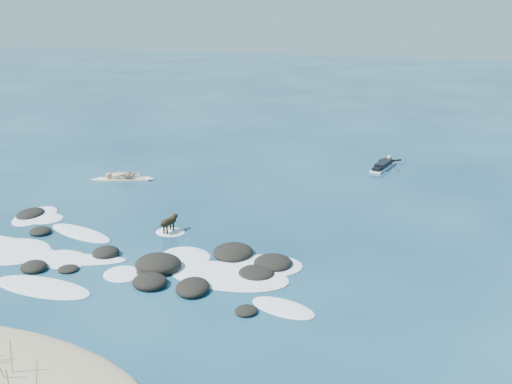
% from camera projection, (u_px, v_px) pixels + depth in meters
% --- Properties ---
extents(ground, '(160.00, 160.00, 0.00)m').
position_uv_depth(ground, '(161.00, 245.00, 19.45)').
color(ground, '#0A2642').
rests_on(ground, ground).
extents(reef_rocks, '(11.63, 6.69, 0.59)m').
position_uv_depth(reef_rocks, '(156.00, 261.00, 17.95)').
color(reef_rocks, black).
rests_on(reef_rocks, ground).
extents(breaking_foam, '(13.16, 6.49, 0.12)m').
position_uv_depth(breaking_foam, '(110.00, 256.00, 18.51)').
color(breaking_foam, white).
rests_on(breaking_foam, ground).
extents(standing_surfer_rig, '(2.81, 1.46, 1.68)m').
position_uv_depth(standing_surfer_rig, '(122.00, 166.00, 26.47)').
color(standing_surfer_rig, '#F5E6C4').
rests_on(standing_surfer_rig, ground).
extents(paddling_surfer_rig, '(1.26, 2.73, 0.47)m').
position_uv_depth(paddling_surfer_rig, '(384.00, 165.00, 28.65)').
color(paddling_surfer_rig, white).
rests_on(paddling_surfer_rig, ground).
extents(dog, '(0.36, 1.05, 0.67)m').
position_uv_depth(dog, '(169.00, 221.00, 20.31)').
color(dog, black).
rests_on(dog, ground).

